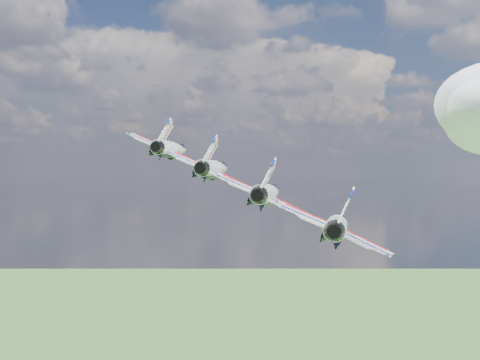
% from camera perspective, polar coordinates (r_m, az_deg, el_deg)
% --- Properties ---
extents(jet_0, '(12.63, 17.05, 9.29)m').
position_cam_1_polar(jet_0, '(97.93, -5.78, 2.65)').
color(jet_0, white).
extents(jet_1, '(12.63, 17.05, 9.29)m').
position_cam_1_polar(jet_1, '(87.49, -2.15, 0.99)').
color(jet_1, silver).
extents(jet_2, '(12.63, 17.05, 9.29)m').
position_cam_1_polar(jet_2, '(77.59, 2.43, -1.11)').
color(jet_2, white).
extents(jet_3, '(12.63, 17.05, 9.29)m').
position_cam_1_polar(jet_3, '(68.46, 8.30, -3.79)').
color(jet_3, silver).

